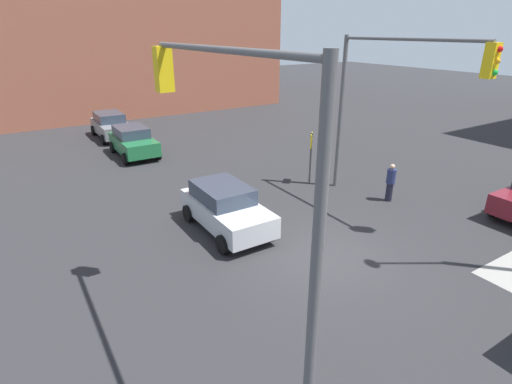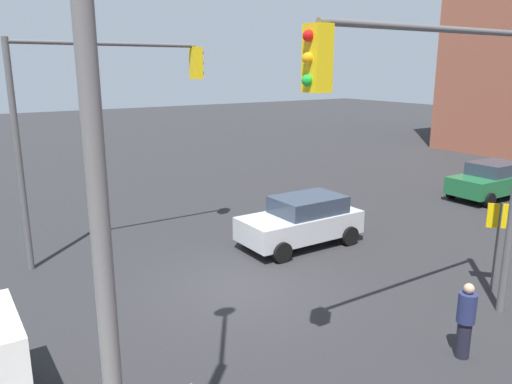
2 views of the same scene
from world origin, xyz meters
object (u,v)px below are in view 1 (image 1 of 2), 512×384
object	(u,v)px
traffic_signal_nw_corner	(390,88)
pedestrian_crossing	(390,182)
coupe_green	(133,141)
traffic_signal_se_corner	(235,155)
coupe_silver	(226,207)
sedan_gray	(111,125)

from	to	relation	value
traffic_signal_nw_corner	pedestrian_crossing	distance (m)	3.91
coupe_green	pedestrian_crossing	distance (m)	14.10
traffic_signal_se_corner	coupe_green	distance (m)	17.03
coupe_green	coupe_silver	world-z (taller)	same
traffic_signal_nw_corner	sedan_gray	xyz separation A→B (m)	(-16.95, -6.48, -3.84)
coupe_silver	pedestrian_crossing	world-z (taller)	coupe_silver
traffic_signal_se_corner	pedestrian_crossing	xyz separation A→B (m)	(-4.23, 9.70, -3.83)
coupe_green	sedan_gray	size ratio (longest dim) A/B	0.93
coupe_green	sedan_gray	world-z (taller)	same
traffic_signal_nw_corner	coupe_silver	size ratio (longest dim) A/B	1.60
traffic_signal_nw_corner	coupe_silver	world-z (taller)	traffic_signal_nw_corner
pedestrian_crossing	coupe_green	bearing A→B (deg)	-52.80
traffic_signal_nw_corner	traffic_signal_se_corner	bearing A→B (deg)	-64.50
coupe_green	coupe_silver	distance (m)	10.79
coupe_silver	sedan_gray	bearing A→B (deg)	-179.34
coupe_silver	pedestrian_crossing	distance (m)	7.13
traffic_signal_nw_corner	pedestrian_crossing	size ratio (longest dim) A/B	4.05
coupe_green	traffic_signal_nw_corner	bearing A→B (deg)	27.95
traffic_signal_nw_corner	sedan_gray	bearing A→B (deg)	-159.09
coupe_silver	traffic_signal_nw_corner	bearing A→B (deg)	78.14
traffic_signal_se_corner	coupe_silver	distance (m)	7.31
traffic_signal_se_corner	sedan_gray	xyz separation A→B (m)	(-21.25, 2.52, -3.81)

